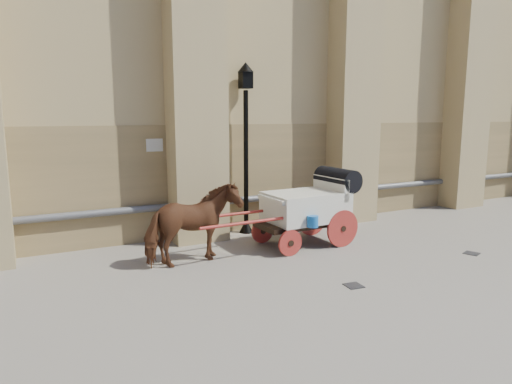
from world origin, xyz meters
TOP-DOWN VIEW (x-y plane):
  - ground at (0.00, 0.00)m, footprint 90.00×90.00m
  - horse at (-1.79, 1.76)m, footprint 2.22×1.27m
  - carriage at (1.41, 1.95)m, footprint 4.37×1.59m
  - street_lamp at (0.44, 3.70)m, footprint 0.43×0.43m
  - drain_grate_near at (0.50, -0.92)m, footprint 0.35×0.35m
  - drain_grate_far at (4.34, -0.54)m, footprint 0.41×0.41m

SIDE VIEW (x-z plane):
  - ground at x=0.00m, z-range 0.00..0.00m
  - drain_grate_near at x=0.50m, z-range 0.00..0.01m
  - drain_grate_far at x=4.34m, z-range 0.00..0.01m
  - horse at x=-1.79m, z-range 0.00..1.77m
  - carriage at x=1.41m, z-range 0.07..1.97m
  - street_lamp at x=0.44m, z-range 0.16..4.79m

